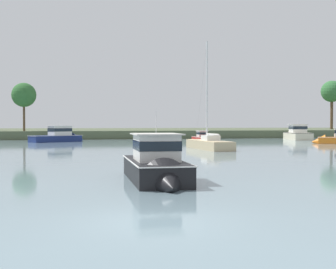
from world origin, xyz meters
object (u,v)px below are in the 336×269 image
object	(u,v)px
cruiser_red	(203,139)
cruiser_black	(157,171)
cruiser_navy	(61,138)
cruiser_cream	(296,136)
sailboat_sand	(209,147)

from	to	relation	value
cruiser_red	cruiser_black	xyz separation A→B (m)	(-17.45, -48.35, 0.18)
cruiser_red	cruiser_navy	bearing A→B (deg)	170.47
cruiser_navy	cruiser_black	size ratio (longest dim) A/B	1.09
cruiser_cream	cruiser_black	xyz separation A→B (m)	(-37.17, -53.74, -0.07)
sailboat_sand	cruiser_red	distance (m)	22.23
sailboat_sand	cruiser_navy	bearing A→B (deg)	123.22
cruiser_red	cruiser_cream	size ratio (longest dim) A/B	0.60
sailboat_sand	cruiser_red	xyz separation A→B (m)	(5.94, 21.42, 0.09)
cruiser_cream	cruiser_black	bearing A→B (deg)	-124.67
cruiser_cream	cruiser_navy	xyz separation A→B (m)	(-42.16, -1.63, -0.03)
sailboat_sand	cruiser_cream	size ratio (longest dim) A/B	1.19
cruiser_red	cruiser_black	size ratio (longest dim) A/B	0.77
cruiser_red	cruiser_cream	world-z (taller)	cruiser_cream
cruiser_red	cruiser_navy	xyz separation A→B (m)	(-22.43, 3.76, 0.22)
cruiser_cream	cruiser_navy	world-z (taller)	cruiser_cream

